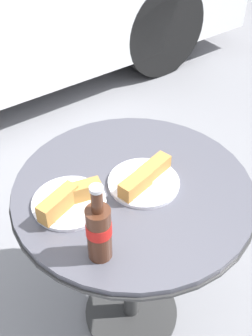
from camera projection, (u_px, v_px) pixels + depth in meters
The scene contains 5 objects.
ground_plane at pixel (131, 312), 1.79m from camera, with size 30.00×30.00×0.00m, color gray.
bistro_table at pixel (133, 220), 1.40m from camera, with size 0.76×0.76×0.74m.
cola_bottle_left at pixel (99, 230), 1.05m from camera, with size 0.07×0.07×0.24m.
lunch_plate_near at pixel (144, 180), 1.30m from camera, with size 0.22×0.22×0.06m.
lunch_plate_far at pixel (69, 200), 1.23m from camera, with size 0.22×0.22×0.07m.
Camera 1 is at (-0.57, -0.75, 1.64)m, focal length 45.00 mm.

